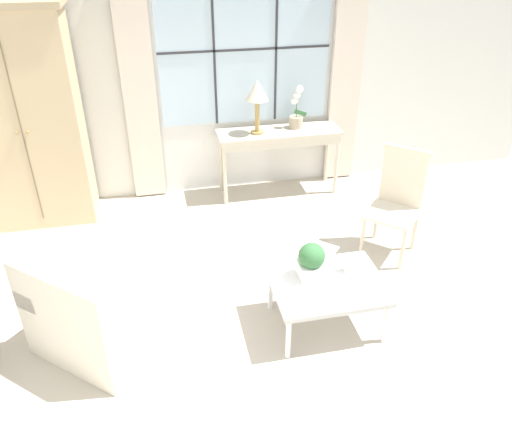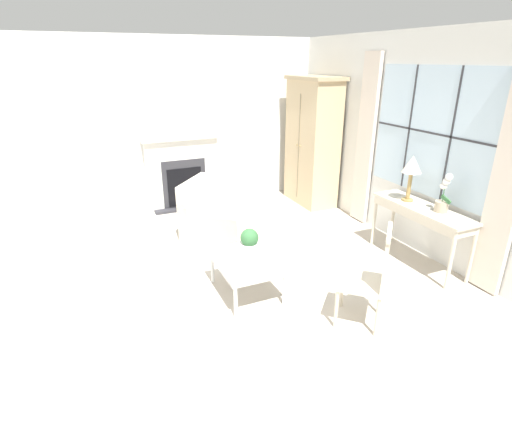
% 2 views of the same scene
% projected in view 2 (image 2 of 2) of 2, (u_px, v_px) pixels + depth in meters
% --- Properties ---
extents(ground_plane, '(14.00, 14.00, 0.00)m').
position_uv_depth(ground_plane, '(203.00, 296.00, 4.41)').
color(ground_plane, '#BCB2A3').
extents(wall_back_windowed, '(7.20, 0.14, 2.80)m').
position_uv_depth(wall_back_windowed, '(429.00, 148.00, 5.03)').
color(wall_back_windowed, silver).
rests_on(wall_back_windowed, ground_plane).
extents(wall_left, '(0.06, 7.20, 2.80)m').
position_uv_depth(wall_left, '(181.00, 125.00, 6.71)').
color(wall_left, silver).
rests_on(wall_left, ground_plane).
extents(fireplace, '(0.34, 1.31, 2.01)m').
position_uv_depth(fireplace, '(182.00, 168.00, 6.83)').
color(fireplace, '#2D2D33').
rests_on(fireplace, ground_plane).
extents(armoire, '(1.09, 0.58, 2.18)m').
position_uv_depth(armoire, '(312.00, 142.00, 6.92)').
color(armoire, tan).
rests_on(armoire, ground_plane).
extents(console_table, '(1.37, 0.41, 0.75)m').
position_uv_depth(console_table, '(422.00, 213.00, 4.92)').
color(console_table, beige).
rests_on(console_table, ground_plane).
extents(table_lamp, '(0.24, 0.24, 0.58)m').
position_uv_depth(table_lamp, '(412.00, 167.00, 4.93)').
color(table_lamp, '#9E7F47').
rests_on(table_lamp, console_table).
extents(potted_orchid, '(0.19, 0.15, 0.47)m').
position_uv_depth(potted_orchid, '(443.00, 197.00, 4.66)').
color(potted_orchid, tan).
rests_on(potted_orchid, console_table).
extents(armchair_upholstered, '(1.21, 1.21, 0.82)m').
position_uv_depth(armchair_upholstered, '(216.00, 217.00, 5.85)').
color(armchair_upholstered, beige).
rests_on(armchair_upholstered, ground_plane).
extents(side_chair_wooden, '(0.62, 0.62, 1.01)m').
position_uv_depth(side_chair_wooden, '(373.00, 273.00, 3.77)').
color(side_chair_wooden, beige).
rests_on(side_chair_wooden, ground_plane).
extents(coffee_table, '(0.85, 0.65, 0.42)m').
position_uv_depth(coffee_table, '(246.00, 263.00, 4.34)').
color(coffee_table, silver).
rests_on(coffee_table, ground_plane).
extents(potted_plant_small, '(0.20, 0.20, 0.29)m').
position_uv_depth(potted_plant_small, '(250.00, 242.00, 4.40)').
color(potted_plant_small, white).
rests_on(potted_plant_small, coffee_table).
extents(pillar_candle, '(0.10, 0.10, 0.16)m').
position_uv_depth(pillar_candle, '(261.00, 259.00, 4.17)').
color(pillar_candle, silver).
rests_on(pillar_candle, coffee_table).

